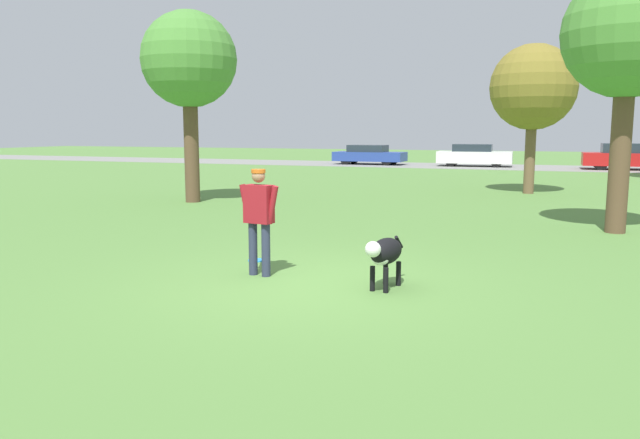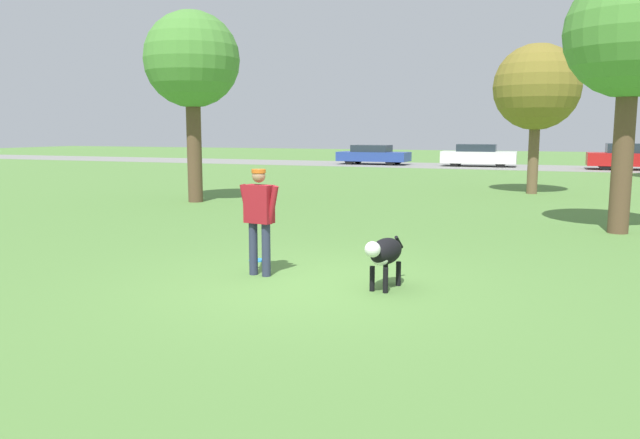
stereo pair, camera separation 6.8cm
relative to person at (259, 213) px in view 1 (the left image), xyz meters
The scene contains 11 objects.
ground_plane 1.26m from the person, 15.32° to the right, with size 120.00×120.00×0.00m, color #56843D.
far_road_strip 29.97m from the person, 88.43° to the left, with size 120.00×6.00×0.01m.
person is the anchor object (origin of this frame).
dog 2.00m from the person, ahead, with size 0.46×1.12×0.72m.
frisbee 1.41m from the person, 119.55° to the left, with size 0.27×0.27×0.02m.
tree_near_right 8.74m from the person, 49.71° to the left, with size 2.63×2.63×5.43m.
tree_mid_center 14.83m from the person, 77.46° to the left, with size 2.87×2.87×5.02m.
tree_near_left 10.58m from the person, 127.91° to the left, with size 2.81×2.81×5.62m.
parked_car_blue 30.62m from the person, 103.40° to the left, with size 4.49×1.93×1.23m.
parked_car_white 29.92m from the person, 91.21° to the left, with size 4.40×1.91×1.33m.
parked_car_red 30.53m from the person, 75.65° to the left, with size 4.63×1.95×1.44m.
Camera 1 is at (3.27, -7.96, 2.15)m, focal length 35.00 mm.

